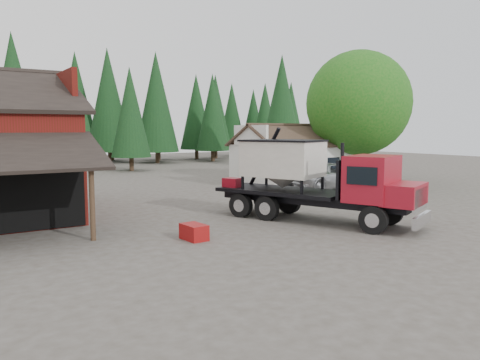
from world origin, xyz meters
TOP-DOWN VIEW (x-y plane):
  - ground at (0.00, 0.00)m, footprint 120.00×120.00m
  - farmhouse at (13.00, 13.00)m, footprint 8.60×6.42m
  - deciduous_tree at (17.01, 9.97)m, footprint 8.00×8.00m
  - conifer_backdrop at (0.00, 42.00)m, footprint 76.00×16.00m
  - near_pine_b at (6.00, 30.00)m, footprint 3.96×3.96m
  - near_pine_c at (22.00, 26.00)m, footprint 4.84×4.84m
  - near_pine_d at (-4.00, 34.00)m, footprint 5.28×5.28m
  - feed_truck at (4.00, 0.41)m, footprint 6.02×9.77m
  - silver_car at (13.01, 8.60)m, footprint 6.73×3.32m
  - equip_box at (-2.33, 0.11)m, footprint 0.79×1.15m

SIDE VIEW (x-z plane):
  - ground at x=0.00m, z-range 0.00..0.00m
  - conifer_backdrop at x=0.00m, z-range -8.00..8.00m
  - equip_box at x=-2.33m, z-range 0.00..0.60m
  - silver_car at x=13.01m, z-range 0.00..1.84m
  - farmhouse at x=13.00m, z-range -0.66..3.99m
  - feed_truck at x=4.00m, z-range -0.14..4.16m
  - near_pine_b at x=6.00m, z-range 0.69..11.09m
  - deciduous_tree at x=17.01m, z-range 0.81..11.01m
  - near_pine_c at x=22.00m, z-range 0.69..13.09m
  - near_pine_d at x=-4.00m, z-range 0.69..14.09m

